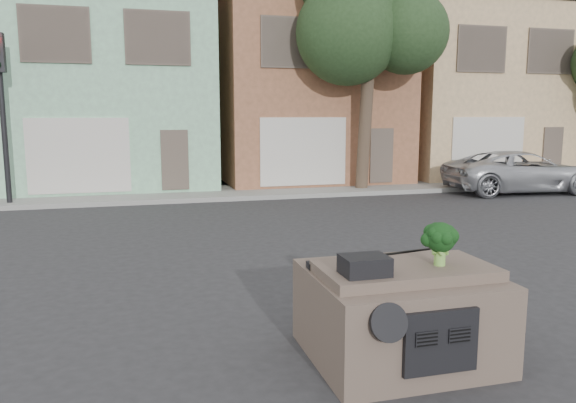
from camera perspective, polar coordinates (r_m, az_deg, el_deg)
name	(u,v)px	position (r m, az deg, el deg)	size (l,w,h in m)	color
ground_plane	(316,282)	(9.46, 2.88, -8.17)	(120.00, 120.00, 0.00)	#303033
sidewalk	(221,193)	(19.48, -6.80, 0.87)	(40.00, 3.00, 0.15)	gray
townhouse_mint	(114,88)	(23.12, -17.28, 10.99)	(7.20, 8.20, 7.55)	#96D2A9
townhouse_tan	(300,90)	(24.10, 1.20, 11.28)	(7.20, 8.20, 7.55)	#9A6142
townhouse_beige	(457,92)	(27.19, 16.81, 10.64)	(7.20, 8.20, 7.55)	#D5AF7F
silver_pickup	(519,192)	(21.63, 22.45, 0.85)	(2.46, 5.34, 1.48)	silver
traffic_signal	(3,122)	(18.45, -27.00, 7.24)	(0.40, 0.40, 5.10)	black
tree_near	(366,71)	(20.04, 7.95, 13.04)	(4.40, 4.00, 8.50)	#264020
car_dashboard	(398,310)	(6.65, 11.15, -10.75)	(2.00, 1.80, 1.12)	brown
instrument_hump	(365,265)	(5.91, 7.79, -6.44)	(0.48, 0.38, 0.20)	black
wiper_arm	(407,252)	(6.93, 11.98, -5.02)	(0.70, 0.03, 0.02)	black
broccoli	(440,243)	(6.40, 15.21, -4.13)	(0.40, 0.40, 0.49)	black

